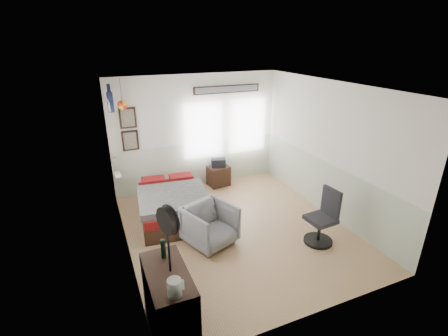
{
  "coord_description": "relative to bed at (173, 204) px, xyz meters",
  "views": [
    {
      "loc": [
        -2.32,
        -4.81,
        3.44
      ],
      "look_at": [
        -0.1,
        0.4,
        1.15
      ],
      "focal_mm": 26.0,
      "sensor_mm": 36.0,
      "label": 1
    }
  ],
  "objects": [
    {
      "name": "ground_plane",
      "position": [
        0.99,
        -0.97,
        -0.29
      ],
      "size": [
        4.0,
        4.5,
        0.01
      ],
      "primitive_type": "cube",
      "color": "#A27B50"
    },
    {
      "name": "task_chair",
      "position": [
        2.22,
        -1.9,
        0.13
      ],
      "size": [
        0.51,
        0.51,
        1.02
      ],
      "rotation": [
        0.0,
        0.0,
        0.07
      ],
      "color": "black",
      "rests_on": "ground_plane"
    },
    {
      "name": "kettle",
      "position": [
        -0.76,
        -3.11,
        0.72
      ],
      "size": [
        0.18,
        0.15,
        0.2
      ],
      "rotation": [
        0.0,
        0.0,
        -0.26
      ],
      "color": "silver",
      "rests_on": "dresser"
    },
    {
      "name": "bottle",
      "position": [
        -0.72,
        -2.43,
        0.74
      ],
      "size": [
        0.06,
        0.06,
        0.26
      ],
      "primitive_type": "cylinder",
      "color": "black",
      "rests_on": "dresser"
    },
    {
      "name": "black_bag",
      "position": [
        1.44,
        1.08,
        0.31
      ],
      "size": [
        0.39,
        0.31,
        0.2
      ],
      "primitive_type": "cube",
      "rotation": [
        0.0,
        0.0,
        -0.29
      ],
      "color": "black",
      "rests_on": "nightstand"
    },
    {
      "name": "wall_decor",
      "position": [
        -0.12,
        0.99,
        1.81
      ],
      "size": [
        3.55,
        1.32,
        1.44
      ],
      "color": "#311C12",
      "rests_on": "room_shell"
    },
    {
      "name": "nightstand",
      "position": [
        1.44,
        1.08,
        -0.04
      ],
      "size": [
        0.54,
        0.45,
        0.49
      ],
      "primitive_type": "cube",
      "rotation": [
        0.0,
        0.0,
        0.13
      ],
      "color": "#321E15",
      "rests_on": "ground_plane"
    },
    {
      "name": "stand_fan",
      "position": [
        -0.69,
        -2.71,
        1.28
      ],
      "size": [
        0.2,
        0.34,
        0.85
      ],
      "rotation": [
        0.0,
        0.0,
        0.34
      ],
      "color": "black",
      "rests_on": "dresser"
    },
    {
      "name": "dresser",
      "position": [
        -0.75,
        -2.73,
        0.16
      ],
      "size": [
        0.48,
        1.0,
        0.9
      ],
      "primitive_type": "cube",
      "color": "#321E15",
      "rests_on": "ground_plane"
    },
    {
      "name": "bed",
      "position": [
        0.0,
        0.0,
        0.0
      ],
      "size": [
        1.47,
        1.96,
        0.59
      ],
      "rotation": [
        0.0,
        0.0,
        -0.11
      ],
      "color": "#321E15",
      "rests_on": "ground_plane"
    },
    {
      "name": "armchair",
      "position": [
        0.37,
        -1.16,
        0.08
      ],
      "size": [
        1.01,
        1.02,
        0.73
      ],
      "primitive_type": "imported",
      "rotation": [
        0.0,
        0.0,
        0.36
      ],
      "color": "gray",
      "rests_on": "ground_plane"
    },
    {
      "name": "room_shell",
      "position": [
        0.91,
        -0.78,
        1.33
      ],
      "size": [
        4.02,
        4.52,
        2.71
      ],
      "color": "silver",
      "rests_on": "ground_plane"
    }
  ]
}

